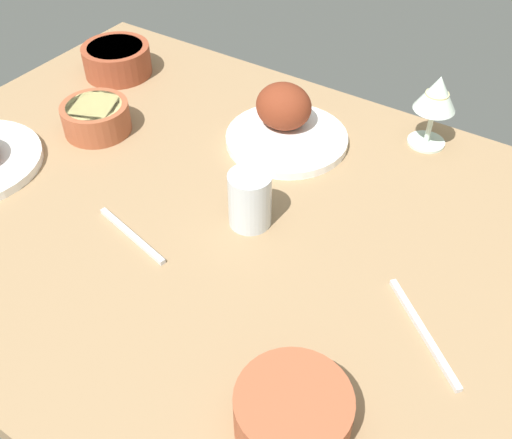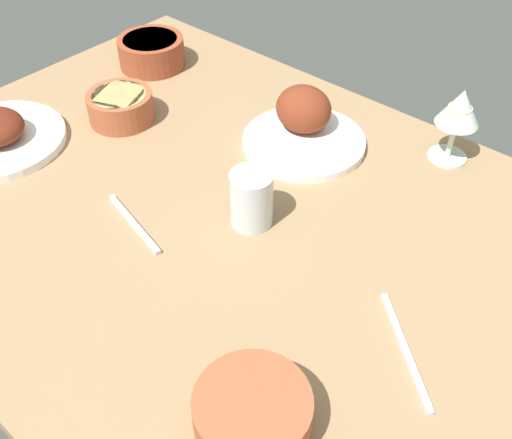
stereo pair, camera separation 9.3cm
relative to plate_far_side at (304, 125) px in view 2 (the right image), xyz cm
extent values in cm
cube|color=#937551|center=(9.40, -24.36, -5.29)|extent=(140.00, 90.00, 4.00)
cylinder|color=white|center=(1.31, -1.44, -2.49)|extent=(22.93, 22.93, 1.60)
ellipsoid|color=maroon|center=(-1.21, 1.33, 2.30)|extent=(10.73, 9.77, 8.67)
cylinder|color=brown|center=(-43.26, 0.76, -0.09)|extent=(14.56, 14.56, 6.40)
cylinder|color=#4C192D|center=(-43.26, 0.76, 2.62)|extent=(11.94, 11.94, 1.00)
cylinder|color=#A35133|center=(-31.23, -17.96, -0.44)|extent=(12.78, 12.78, 5.70)
cylinder|color=#DBCC7A|center=(-31.23, -17.96, 1.91)|extent=(10.48, 10.48, 1.00)
cylinder|color=#A35133|center=(31.33, -50.20, -0.22)|extent=(13.70, 13.70, 6.14)
cylinder|color=brown|center=(31.33, -50.20, 2.35)|extent=(11.23, 11.23, 1.00)
cylinder|color=silver|center=(23.42, 12.80, -3.04)|extent=(7.00, 7.00, 0.50)
cylinder|color=silver|center=(23.42, 12.80, 0.71)|extent=(1.00, 1.00, 7.00)
cone|color=silver|center=(23.42, 12.80, 7.46)|extent=(7.60, 7.60, 6.50)
cylinder|color=beige|center=(23.42, 12.80, 6.01)|extent=(4.18, 4.18, 2.80)
cylinder|color=silver|center=(7.67, -23.48, 1.45)|extent=(6.88, 6.88, 9.46)
cube|color=silver|center=(-5.90, -36.66, -2.89)|extent=(16.04, 4.53, 0.80)
cube|color=silver|center=(39.32, -29.14, -2.89)|extent=(14.72, 12.76, 0.80)
camera|label=1|loc=(46.66, -81.35, 61.94)|focal=41.45mm
camera|label=2|loc=(54.07, -75.75, 61.94)|focal=41.45mm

